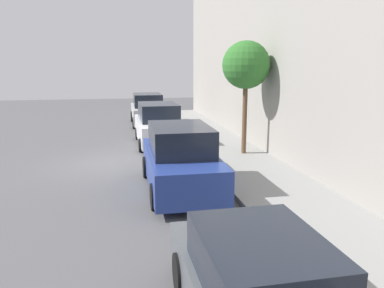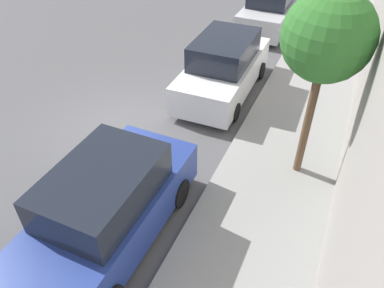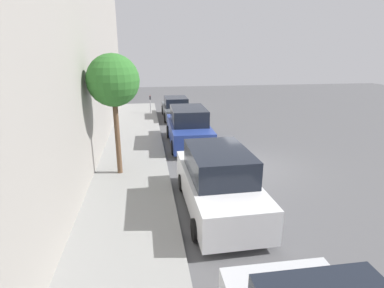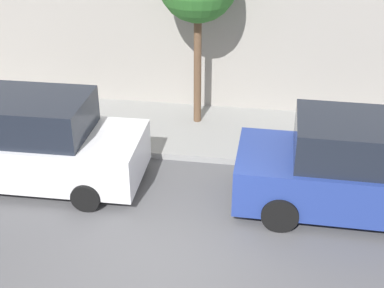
% 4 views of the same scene
% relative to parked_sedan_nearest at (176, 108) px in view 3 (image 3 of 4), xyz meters
% --- Properties ---
extents(ground_plane, '(60.00, 60.00, 0.00)m').
position_rel_parked_sedan_nearest_xyz_m(ground_plane, '(-2.12, 10.13, -0.72)').
color(ground_plane, '#515154').
extents(sidewalk, '(2.92, 32.00, 0.15)m').
position_rel_parked_sedan_nearest_xyz_m(sidewalk, '(2.84, 10.13, -0.65)').
color(sidewalk, gray).
rests_on(sidewalk, ground_plane).
extents(parked_sedan_nearest, '(1.92, 4.51, 1.54)m').
position_rel_parked_sedan_nearest_xyz_m(parked_sedan_nearest, '(0.00, 0.00, 0.00)').
color(parked_sedan_nearest, '#4C5156').
rests_on(parked_sedan_nearest, ground_plane).
extents(parked_suv_second, '(2.08, 4.82, 1.98)m').
position_rel_parked_sedan_nearest_xyz_m(parked_suv_second, '(0.01, 6.66, 0.21)').
color(parked_suv_second, navy).
rests_on(parked_suv_second, ground_plane).
extents(parked_suv_third, '(2.08, 4.83, 1.98)m').
position_rel_parked_sedan_nearest_xyz_m(parked_suv_third, '(0.07, 13.50, 0.21)').
color(parked_suv_third, silver).
rests_on(parked_suv_third, ground_plane).
extents(parking_meter_near, '(0.11, 0.15, 1.36)m').
position_rel_parked_sedan_nearest_xyz_m(parking_meter_near, '(1.83, -1.38, 0.27)').
color(parking_meter_near, '#ADADB2').
rests_on(parking_meter_near, sidewalk).
extents(street_tree, '(1.91, 1.91, 4.57)m').
position_rel_parked_sedan_nearest_xyz_m(street_tree, '(3.29, 10.36, 3.00)').
color(street_tree, brown).
rests_on(street_tree, sidewalk).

